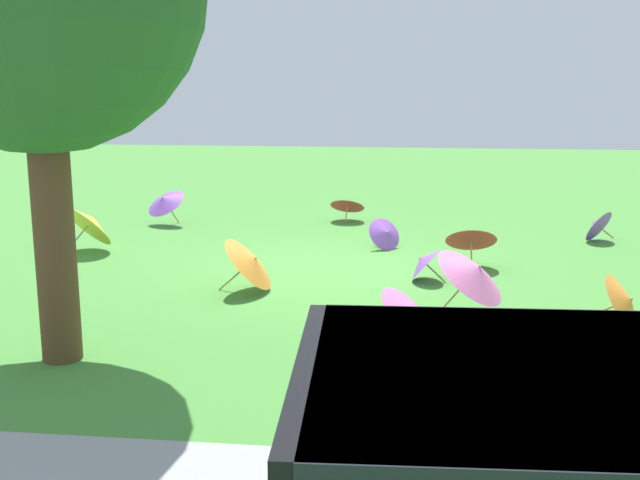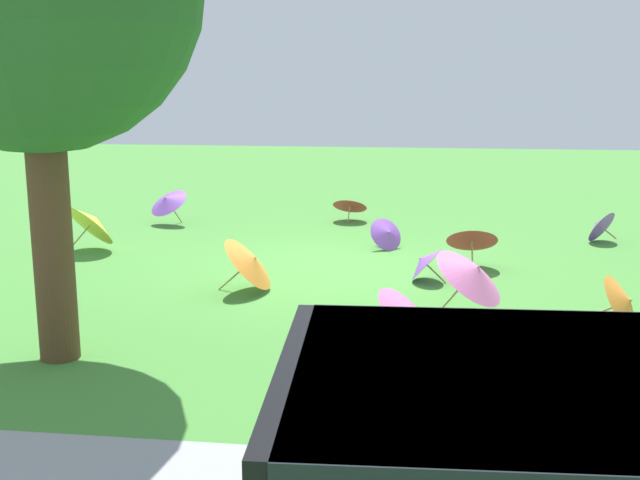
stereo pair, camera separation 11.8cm
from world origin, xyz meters
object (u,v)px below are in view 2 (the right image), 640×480
Objects in this scene: parasol_purple_0 at (599,225)px; parasol_pink_1 at (409,313)px; parasol_orange_2 at (625,302)px; parasol_orange_3 at (251,261)px; parasol_pink_0 at (473,273)px; parasol_red_1 at (350,204)px; parasol_yellow_0 at (93,222)px; parasol_purple_5 at (424,262)px; parasol_red_0 at (472,236)px; parasol_purple_4 at (387,233)px; parasol_purple_1 at (167,200)px.

parasol_pink_1 is (3.16, 5.97, 0.13)m from parasol_purple_0.
parasol_orange_3 reaches higher than parasol_orange_2.
parasol_pink_1 is (0.72, 1.25, -0.14)m from parasol_pink_0.
parasol_pink_0 is at bearing 108.08° from parasol_red_1.
parasol_purple_5 is (-5.36, 1.24, -0.21)m from parasol_yellow_0.
parasol_red_0 is 6.08m from parasol_yellow_0.
parasol_red_0 is 1.04× the size of parasol_red_1.
parasol_orange_2 reaches higher than parasol_red_1.
parasol_orange_2 is 4.65m from parasol_orange_3.
parasol_red_0 is at bearing -60.95° from parasol_orange_2.
parasol_yellow_0 reaches higher than parasol_orange_2.
parasol_red_1 is at bearing -17.64° from parasol_purple_0.
parasol_pink_0 is 1.69× the size of parasol_purple_5.
parasol_orange_3 is (5.28, 3.86, 0.12)m from parasol_purple_0.
parasol_red_1 is 0.83× the size of parasol_pink_1.
parasol_yellow_0 reaches higher than parasol_purple_0.
parasol_orange_2 is at bearing 126.23° from parasol_purple_4.
parasol_orange_2 is 7.33m from parasol_red_1.
parasol_pink_1 reaches higher than parasol_purple_4.
parasol_purple_5 is (2.25, -1.89, -0.05)m from parasol_orange_2.
parasol_red_1 is at bearing -58.95° from parasol_red_0.
parasol_purple_1 is at bearing 13.73° from parasol_red_1.
parasol_red_0 reaches higher than parasol_pink_1.
parasol_purple_0 is at bearing -117.33° from parasol_pink_0.
parasol_red_0 reaches higher than parasol_purple_5.
parasol_pink_1 reaches higher than parasol_red_1.
parasol_red_1 is (3.68, -6.33, 0.02)m from parasol_orange_2.
parasol_yellow_0 is 3.71m from parasol_orange_3.
parasol_red_0 is 1.10× the size of parasol_purple_4.
parasol_orange_2 is at bearing 81.30° from parasol_purple_0.
parasol_pink_0 is at bearing 135.86° from parasol_purple_1.
parasol_purple_0 is at bearing -163.90° from parasol_purple_4.
parasol_orange_2 is 0.92× the size of parasol_pink_1.
parasol_purple_5 is at bearing 166.94° from parasol_yellow_0.
parasol_red_1 is 1.06× the size of parasol_purple_4.
parasol_purple_1 is 3.55m from parasol_red_1.
parasol_pink_0 is 1.45m from parasol_pink_1.
parasol_purple_1 is at bearing -54.16° from parasol_pink_1.
parasol_purple_0 is 0.63× the size of parasol_yellow_0.
parasol_pink_1 is at bearing 87.01° from parasol_purple_5.
parasol_purple_0 is (-2.30, -2.14, -0.19)m from parasol_red_0.
parasol_red_0 is 0.86× the size of parasol_pink_1.
parasol_orange_2 is at bearing 166.81° from parasol_orange_3.
parasol_purple_4 is 1.01× the size of parasol_purple_5.
parasol_pink_0 is 1.30× the size of parasol_pink_1.
parasol_red_0 is 3.92m from parasol_pink_1.
parasol_purple_0 is at bearing -143.83° from parasol_orange_3.
parasol_yellow_0 is 5.50m from parasol_purple_5.
parasol_purple_4 is (-0.84, 2.45, -0.08)m from parasol_red_1.
parasol_pink_0 reaches higher than parasol_pink_1.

